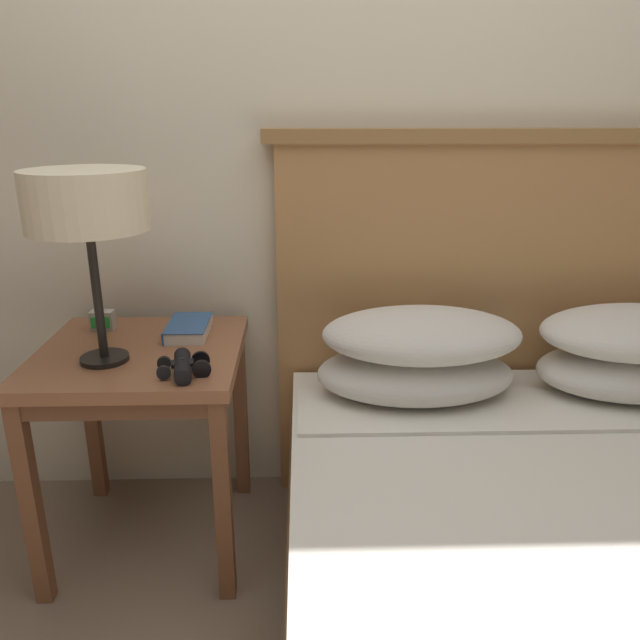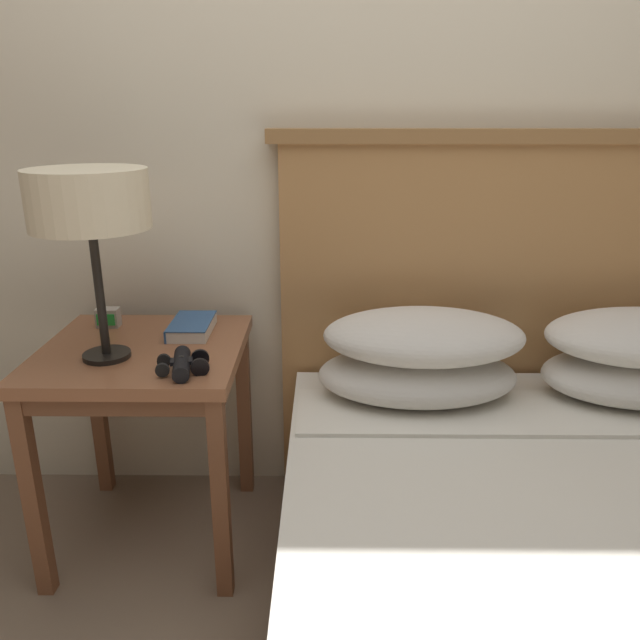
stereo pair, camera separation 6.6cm
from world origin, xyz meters
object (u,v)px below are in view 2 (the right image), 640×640
bed (608,600)px  alarm_clock (108,318)px  nightstand (144,374)px  book_on_nightstand (191,327)px  binoculars_pair (182,364)px  table_lamp (89,203)px

bed → alarm_clock: bearing=149.8°
alarm_clock → nightstand: bearing=-48.4°
alarm_clock → book_on_nightstand: bearing=-10.6°
bed → book_on_nightstand: bearing=145.6°
binoculars_pair → bed: bearing=-22.2°
alarm_clock → bed: bearing=-30.2°
bed → nightstand: bearing=153.0°
bed → binoculars_pair: bed is taller
nightstand → bed: 1.33m
bed → table_lamp: bearing=157.7°
binoculars_pair → table_lamp: bearing=157.5°
nightstand → bed: bed is taller
book_on_nightstand → binoculars_pair: bearing=-82.5°
table_lamp → alarm_clock: (-0.08, 0.26, -0.40)m
binoculars_pair → book_on_nightstand: bearing=97.5°
nightstand → book_on_nightstand: book_on_nightstand is taller
nightstand → binoculars_pair: bearing=-48.5°
bed → alarm_clock: bed is taller
nightstand → alarm_clock: size_ratio=9.31×
table_lamp → binoculars_pair: size_ratio=3.13×
book_on_nightstand → binoculars_pair: size_ratio=1.25×
table_lamp → bed: bearing=-22.3°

